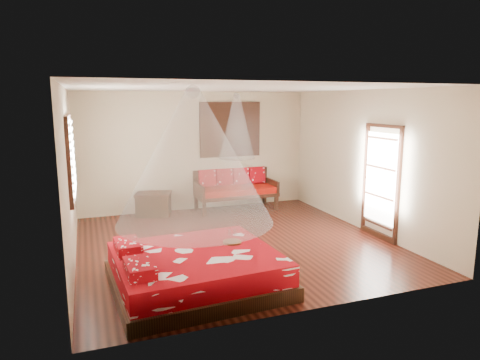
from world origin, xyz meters
name	(u,v)px	position (x,y,z in m)	size (l,w,h in m)	color
room	(234,168)	(0.00, 0.00, 1.40)	(5.54, 5.54, 2.84)	black
bed	(195,270)	(-1.15, -1.60, 0.25)	(2.39, 2.19, 0.65)	black
daybed	(235,188)	(0.84, 2.39, 0.52)	(1.91, 0.85, 0.97)	black
storage_chest	(154,204)	(-1.10, 2.45, 0.27)	(0.91, 0.78, 0.53)	black
shutter_panel	(230,130)	(0.84, 2.72, 1.90)	(1.52, 0.06, 1.32)	black
window_left	(71,157)	(-2.71, 0.20, 1.70)	(0.10, 1.74, 1.34)	black
glazed_door	(381,182)	(2.72, -0.60, 1.07)	(0.08, 1.02, 2.16)	black
wine_tray	(232,239)	(-0.52, -1.37, 0.56)	(0.27, 0.27, 0.22)	brown
mosquito_net_main	(194,157)	(-1.13, -1.60, 1.85)	(2.13, 2.13, 1.80)	silver
mosquito_net_daybed	(237,126)	(0.84, 2.25, 2.00)	(0.83, 0.83, 1.50)	silver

